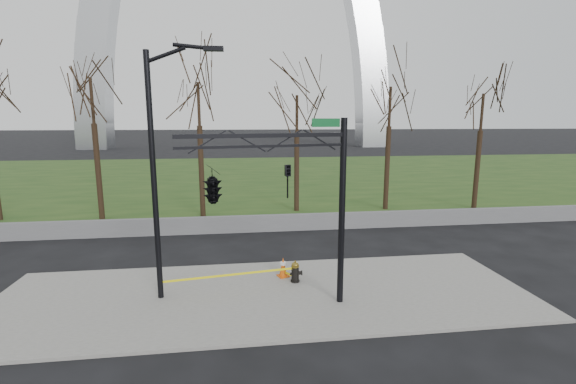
{
  "coord_description": "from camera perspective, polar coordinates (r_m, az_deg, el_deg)",
  "views": [
    {
      "loc": [
        -0.88,
        -12.57,
        5.92
      ],
      "look_at": [
        1.04,
        2.0,
        3.24
      ],
      "focal_mm": 24.56,
      "sensor_mm": 36.0,
      "label": 1
    }
  ],
  "objects": [
    {
      "name": "guardrail",
      "position": [
        21.3,
        -4.9,
        -4.58
      ],
      "size": [
        60.0,
        0.3,
        0.9
      ],
      "primitive_type": "cube",
      "color": "#59595B",
      "rests_on": "ground"
    },
    {
      "name": "caution_tape",
      "position": [
        14.21,
        -7.19,
        -11.79
      ],
      "size": [
        4.64,
        1.23,
        0.41
      ],
      "color": "yellow",
      "rests_on": "ground"
    },
    {
      "name": "ground",
      "position": [
        13.92,
        -3.27,
        -14.84
      ],
      "size": [
        500.0,
        500.0,
        0.0
      ],
      "primitive_type": "plane",
      "color": "black",
      "rests_on": "ground"
    },
    {
      "name": "grass_strip",
      "position": [
        42.98,
        -6.26,
        2.4
      ],
      "size": [
        120.0,
        40.0,
        0.06
      ],
      "primitive_type": "cube",
      "color": "#214017",
      "rests_on": "ground"
    },
    {
      "name": "traffic_signal_mast",
      "position": [
        11.15,
        -7.0,
        1.12
      ],
      "size": [
        5.0,
        2.54,
        6.0
      ],
      "rotation": [
        0.0,
        0.0,
        0.21
      ],
      "color": "black",
      "rests_on": "ground"
    },
    {
      "name": "fire_hydrant",
      "position": [
        14.64,
        1.09,
        -11.51
      ],
      "size": [
        0.49,
        0.33,
        0.8
      ],
      "rotation": [
        0.0,
        0.0,
        -0.05
      ],
      "color": "black",
      "rests_on": "sidewalk"
    },
    {
      "name": "tree_row",
      "position": [
        24.7,
        -12.53,
        6.92
      ],
      "size": [
        39.98,
        4.0,
        9.1
      ],
      "color": "black",
      "rests_on": "ground"
    },
    {
      "name": "sidewalk",
      "position": [
        13.9,
        -3.27,
        -14.66
      ],
      "size": [
        18.0,
        6.0,
        0.1
      ],
      "primitive_type": "cube",
      "color": "gray",
      "rests_on": "ground"
    },
    {
      "name": "traffic_cone",
      "position": [
        15.1,
        -0.71,
        -10.82
      ],
      "size": [
        0.49,
        0.49,
        0.74
      ],
      "rotation": [
        0.0,
        0.0,
        0.37
      ],
      "color": "#D6520B",
      "rests_on": "sidewalk"
    },
    {
      "name": "street_light",
      "position": [
        13.02,
        -18.04,
        4.43
      ],
      "size": [
        2.39,
        0.31,
        8.21
      ],
      "rotation": [
        0.0,
        0.0,
        -0.05
      ],
      "color": "black",
      "rests_on": "ground"
    }
  ]
}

